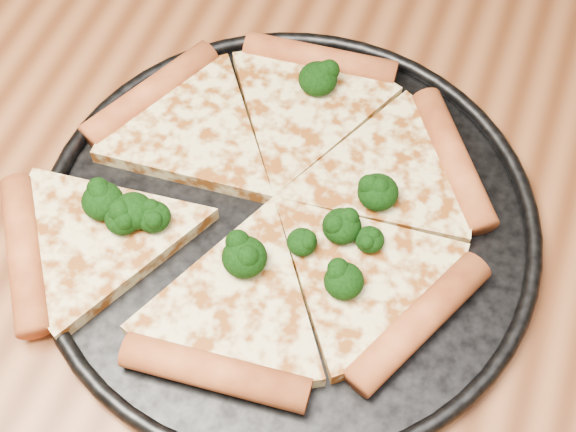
% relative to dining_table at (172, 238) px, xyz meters
% --- Properties ---
extents(dining_table, '(1.20, 0.90, 0.75)m').
position_rel_dining_table_xyz_m(dining_table, '(0.00, 0.00, 0.00)').
color(dining_table, brown).
rests_on(dining_table, ground).
extents(pizza_pan, '(0.40, 0.40, 0.02)m').
position_rel_dining_table_xyz_m(pizza_pan, '(0.12, -0.00, 0.10)').
color(pizza_pan, black).
rests_on(pizza_pan, dining_table).
extents(pizza, '(0.39, 0.35, 0.03)m').
position_rel_dining_table_xyz_m(pizza, '(0.09, 0.00, 0.11)').
color(pizza, '#DEC887').
rests_on(pizza, pizza_pan).
extents(broccoli_florets, '(0.23, 0.22, 0.03)m').
position_rel_dining_table_xyz_m(broccoli_florets, '(0.09, -0.01, 0.12)').
color(broccoli_florets, black).
rests_on(broccoli_florets, pizza).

